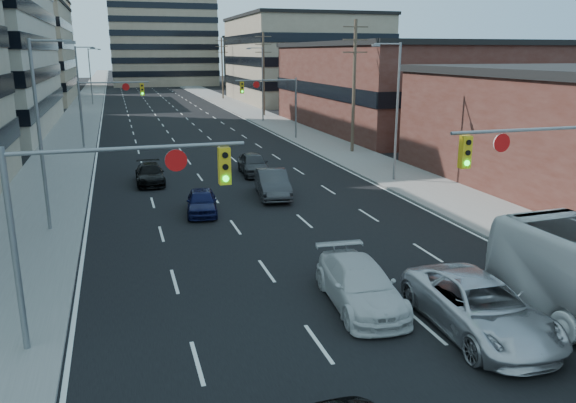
{
  "coord_description": "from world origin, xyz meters",
  "views": [
    {
      "loc": [
        -7.06,
        -8.09,
        8.39
      ],
      "look_at": [
        -0.26,
        14.14,
        2.2
      ],
      "focal_mm": 35.0,
      "sensor_mm": 36.0,
      "label": 1
    }
  ],
  "objects": [
    {
      "name": "sedan_black_far",
      "position": [
        -5.2,
        29.07,
        0.65
      ],
      "size": [
        1.86,
        4.47,
        1.29
      ],
      "primitive_type": "imported",
      "rotation": [
        0.0,
        0.0,
        -0.01
      ],
      "color": "black",
      "rests_on": "ground"
    },
    {
      "name": "streetlight_right_far",
      "position": [
        10.34,
        60.0,
        5.05
      ],
      "size": [
        2.03,
        0.22,
        9.0
      ],
      "color": "slate",
      "rests_on": "ground"
    },
    {
      "name": "streetlight_left_mid",
      "position": [
        -10.34,
        55.0,
        5.05
      ],
      "size": [
        2.03,
        0.22,
        9.0
      ],
      "color": "slate",
      "rests_on": "ground"
    },
    {
      "name": "office_right_far",
      "position": [
        25.0,
        88.0,
        7.0
      ],
      "size": [
        22.0,
        28.0,
        14.0
      ],
      "primitive_type": "cube",
      "color": "gray",
      "rests_on": "ground"
    },
    {
      "name": "signal_far_left",
      "position": [
        -7.68,
        45.0,
        4.3
      ],
      "size": [
        6.09,
        0.33,
        6.0
      ],
      "color": "slate",
      "rests_on": "ground"
    },
    {
      "name": "bg_block_right",
      "position": [
        32.0,
        130.0,
        6.0
      ],
      "size": [
        22.0,
        22.0,
        12.0
      ],
      "primitive_type": "cube",
      "color": "gray",
      "rests_on": "ground"
    },
    {
      "name": "sedan_blue",
      "position": [
        -3.0,
        20.97,
        0.66
      ],
      "size": [
        2.08,
        4.08,
        1.33
      ],
      "primitive_type": "imported",
      "rotation": [
        0.0,
        0.0,
        -0.14
      ],
      "color": "#0D1137",
      "rests_on": "ground"
    },
    {
      "name": "signal_near_right",
      "position": [
        7.45,
        8.0,
        4.33
      ],
      "size": [
        6.59,
        0.33,
        6.0
      ],
      "color": "slate",
      "rests_on": "ground"
    },
    {
      "name": "streetlight_right_near",
      "position": [
        10.34,
        25.0,
        5.05
      ],
      "size": [
        2.03,
        0.22,
        9.0
      ],
      "color": "slate",
      "rests_on": "ground"
    },
    {
      "name": "utility_pole_midblock",
      "position": [
        12.2,
        66.0,
        5.78
      ],
      "size": [
        2.2,
        0.28,
        11.0
      ],
      "color": "#4C3D2D",
      "rests_on": "ground"
    },
    {
      "name": "streetlight_left_far",
      "position": [
        -10.34,
        90.0,
        5.05
      ],
      "size": [
        2.03,
        0.22,
        9.0
      ],
      "color": "slate",
      "rests_on": "ground"
    },
    {
      "name": "sedan_grey_right",
      "position": [
        2.0,
        29.88,
        0.77
      ],
      "size": [
        2.08,
        4.63,
        1.54
      ],
      "primitive_type": "imported",
      "rotation": [
        0.0,
        0.0,
        -0.06
      ],
      "color": "#313033",
      "rests_on": "ground"
    },
    {
      "name": "streetlight_left_near",
      "position": [
        -10.34,
        20.0,
        5.05
      ],
      "size": [
        2.03,
        0.22,
        9.0
      ],
      "color": "slate",
      "rests_on": "ground"
    },
    {
      "name": "utility_pole_block",
      "position": [
        12.2,
        36.0,
        5.78
      ],
      "size": [
        2.2,
        0.28,
        11.0
      ],
      "color": "#4C3D2D",
      "rests_on": "ground"
    },
    {
      "name": "sidewalk_left",
      "position": [
        -11.5,
        130.0,
        0.07
      ],
      "size": [
        5.0,
        300.0,
        0.15
      ],
      "primitive_type": "cube",
      "color": "slate",
      "rests_on": "ground"
    },
    {
      "name": "storefront_right_mid",
      "position": [
        24.0,
        50.0,
        4.5
      ],
      "size": [
        20.0,
        30.0,
        9.0
      ],
      "primitive_type": "cube",
      "color": "#472119",
      "rests_on": "ground"
    },
    {
      "name": "utility_pole_distant",
      "position": [
        12.2,
        96.0,
        5.78
      ],
      "size": [
        2.2,
        0.28,
        11.0
      ],
      "color": "#4C3D2D",
      "rests_on": "ground"
    },
    {
      "name": "office_left_far",
      "position": [
        -24.0,
        100.0,
        8.0
      ],
      "size": [
        20.0,
        30.0,
        16.0
      ],
      "primitive_type": "cube",
      "color": "gray",
      "rests_on": "ground"
    },
    {
      "name": "signal_near_left",
      "position": [
        -7.45,
        8.0,
        4.33
      ],
      "size": [
        6.59,
        0.33,
        6.0
      ],
      "color": "slate",
      "rests_on": "ground"
    },
    {
      "name": "signal_far_right",
      "position": [
        7.68,
        45.0,
        4.3
      ],
      "size": [
        6.09,
        0.33,
        6.0
      ],
      "color": "slate",
      "rests_on": "ground"
    },
    {
      "name": "silver_suv",
      "position": [
        3.2,
        5.31,
        0.83
      ],
      "size": [
        2.99,
        6.1,
        1.67
      ],
      "primitive_type": "imported",
      "rotation": [
        0.0,
        0.0,
        -0.04
      ],
      "color": "silver",
      "rests_on": "ground"
    },
    {
      "name": "sidewalk_right",
      "position": [
        11.5,
        130.0,
        0.07
      ],
      "size": [
        5.0,
        300.0,
        0.15
      ],
      "primitive_type": "cube",
      "color": "slate",
      "rests_on": "ground"
    },
    {
      "name": "road_surface",
      "position": [
        0.0,
        130.0,
        0.01
      ],
      "size": [
        18.0,
        300.0,
        0.02
      ],
      "primitive_type": "cube",
      "color": "black",
      "rests_on": "ground"
    },
    {
      "name": "bg_block_left",
      "position": [
        -28.0,
        140.0,
        10.0
      ],
      "size": [
        24.0,
        24.0,
        20.0
      ],
      "primitive_type": "cube",
      "color": "#ADA089",
      "rests_on": "ground"
    },
    {
      "name": "white_van",
      "position": [
        0.46,
        8.1,
        0.75
      ],
      "size": [
        2.55,
        5.36,
        1.51
      ],
      "primitive_type": "imported",
      "rotation": [
        0.0,
        0.0,
        -0.09
      ],
      "color": "silver",
      "rests_on": "ground"
    },
    {
      "name": "sedan_grey_center",
      "position": [
        1.6,
        23.38,
        0.8
      ],
      "size": [
        2.3,
        5.03,
        1.6
      ],
      "primitive_type": "imported",
      "rotation": [
        0.0,
        0.0,
        -0.13
      ],
      "color": "#313133",
      "rests_on": "ground"
    }
  ]
}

